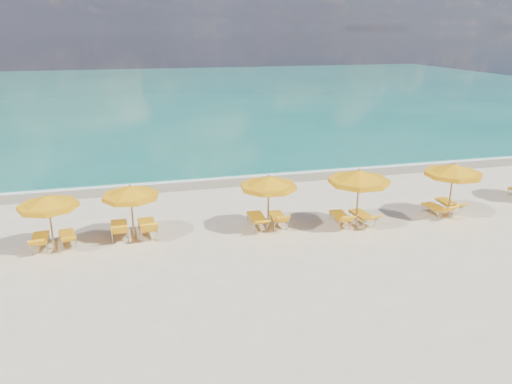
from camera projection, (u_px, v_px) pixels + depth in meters
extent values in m
plane|color=beige|center=(265.00, 231.00, 20.48)|extent=(120.00, 120.00, 0.00)
cube|color=#136E5B|center=(167.00, 92.00, 64.63)|extent=(120.00, 80.00, 0.30)
cube|color=tan|center=(229.00, 180.00, 27.29)|extent=(120.00, 2.60, 0.01)
cube|color=white|center=(226.00, 176.00, 28.02)|extent=(120.00, 1.20, 0.03)
cube|color=white|center=(117.00, 148.00, 34.70)|extent=(14.00, 0.36, 0.05)
cube|color=white|center=(280.00, 122.00, 44.46)|extent=(18.00, 0.30, 0.05)
cylinder|color=#9A784D|center=(51.00, 223.00, 18.42)|extent=(0.07, 0.07, 2.11)
cone|color=#F4A10C|center=(48.00, 201.00, 18.14)|extent=(2.21, 2.21, 0.42)
cylinder|color=#F4A10C|center=(48.00, 206.00, 18.20)|extent=(2.23, 2.23, 0.17)
sphere|color=#9A784D|center=(47.00, 195.00, 18.07)|extent=(0.09, 0.09, 0.09)
cylinder|color=#9A784D|center=(132.00, 213.00, 19.44)|extent=(0.07, 0.07, 2.13)
cone|color=#F4A10C|center=(130.00, 191.00, 19.16)|extent=(2.62, 2.62, 0.43)
cylinder|color=#F4A10C|center=(131.00, 196.00, 19.22)|extent=(2.64, 2.64, 0.17)
sphere|color=#9A784D|center=(130.00, 186.00, 19.09)|extent=(0.09, 0.09, 0.09)
cylinder|color=#9A784D|center=(268.00, 203.00, 20.32)|extent=(0.07, 0.07, 2.24)
cone|color=#F4A10C|center=(269.00, 181.00, 20.02)|extent=(2.90, 2.90, 0.45)
cylinder|color=#F4A10C|center=(268.00, 187.00, 20.09)|extent=(2.92, 2.92, 0.18)
sphere|color=#9A784D|center=(269.00, 176.00, 19.95)|extent=(0.10, 0.10, 0.10)
cylinder|color=#9A784D|center=(358.00, 199.00, 20.50)|extent=(0.08, 0.08, 2.43)
cone|color=#F4A10C|center=(359.00, 176.00, 20.18)|extent=(3.29, 3.29, 0.49)
cylinder|color=#F4A10C|center=(359.00, 181.00, 20.25)|extent=(3.31, 3.31, 0.19)
sphere|color=#9A784D|center=(360.00, 170.00, 20.10)|extent=(0.11, 0.11, 0.11)
cylinder|color=#9A784D|center=(451.00, 191.00, 21.74)|extent=(0.07, 0.07, 2.35)
cone|color=#F4A10C|center=(454.00, 169.00, 21.43)|extent=(3.17, 3.17, 0.47)
cylinder|color=#F4A10C|center=(453.00, 174.00, 21.50)|extent=(3.20, 3.20, 0.19)
sphere|color=#9A784D|center=(454.00, 164.00, 21.35)|extent=(0.10, 0.10, 0.10)
cube|color=#F4A60E|center=(40.00, 238.00, 18.84)|extent=(0.65, 1.32, 0.08)
cube|color=#F4A60E|center=(37.00, 243.00, 17.99)|extent=(0.60, 0.57, 0.42)
cube|color=#F4A60E|center=(67.00, 235.00, 19.17)|extent=(0.76, 1.29, 0.07)
cube|color=#F4A60E|center=(69.00, 239.00, 18.40)|extent=(0.63, 0.61, 0.37)
cube|color=#F4A60E|center=(119.00, 226.00, 19.88)|extent=(0.67, 1.43, 0.09)
cube|color=#F4A60E|center=(119.00, 230.00, 18.94)|extent=(0.65, 0.57, 0.51)
cube|color=#F4A60E|center=(147.00, 224.00, 20.02)|extent=(0.73, 1.49, 0.09)
cube|color=#F4A60E|center=(149.00, 228.00, 19.06)|extent=(0.68, 0.59, 0.54)
cube|color=#F4A60E|center=(257.00, 217.00, 20.86)|extent=(0.66, 1.39, 0.08)
cube|color=#F4A60E|center=(262.00, 222.00, 19.91)|extent=(0.63, 0.64, 0.36)
cube|color=#F4A60E|center=(277.00, 216.00, 21.03)|extent=(0.64, 1.31, 0.08)
cube|color=#F4A60E|center=(282.00, 219.00, 20.16)|extent=(0.60, 0.54, 0.45)
cube|color=#F4A60E|center=(340.00, 216.00, 21.07)|extent=(0.73, 1.37, 0.08)
cube|color=#F4A60E|center=(347.00, 219.00, 20.17)|extent=(0.64, 0.60, 0.44)
cube|color=#F4A60E|center=(361.00, 214.00, 21.25)|extent=(0.69, 1.32, 0.08)
cube|color=#F4A60E|center=(373.00, 218.00, 20.41)|extent=(0.62, 0.60, 0.38)
cube|color=#F4A60E|center=(435.00, 207.00, 22.13)|extent=(0.72, 1.31, 0.08)
cube|color=#F4A60E|center=(449.00, 209.00, 21.32)|extent=(0.62, 0.57, 0.43)
cube|color=#F4A60E|center=(447.00, 202.00, 22.71)|extent=(0.65, 1.31, 0.08)
cube|color=#F4A60E|center=(459.00, 206.00, 21.83)|extent=(0.61, 0.59, 0.38)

